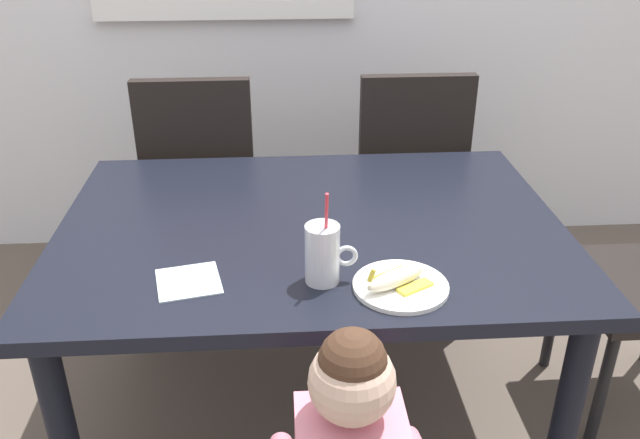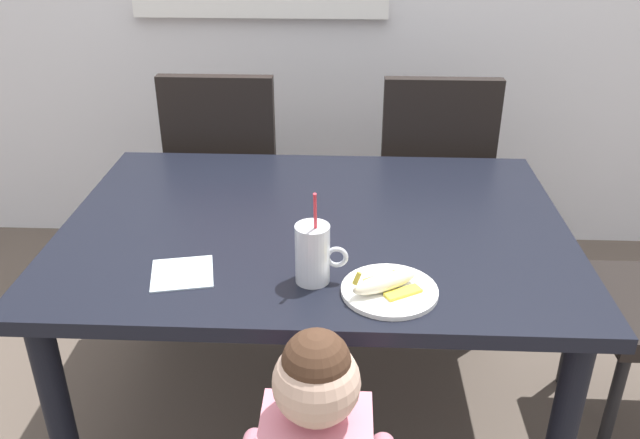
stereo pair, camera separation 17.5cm
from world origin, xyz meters
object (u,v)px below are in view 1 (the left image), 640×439
at_px(dining_chair_left, 202,176).
at_px(snack_plate, 401,286).
at_px(paper_napkin, 189,281).
at_px(dining_chair_right, 407,171).
at_px(dining_table, 311,247).
at_px(milk_cup, 323,257).
at_px(peeled_banana, 397,278).

bearing_deg(dining_chair_left, snack_plate, 118.27).
bearing_deg(paper_napkin, dining_chair_left, 94.21).
relative_size(dining_chair_left, dining_chair_right, 1.00).
distance_m(dining_chair_left, snack_plate, 1.25).
relative_size(dining_table, milk_cup, 5.73).
distance_m(dining_chair_left, peeled_banana, 1.25).
xyz_separation_m(dining_table, snack_plate, (0.19, -0.36, 0.09)).
bearing_deg(dining_chair_left, dining_table, 118.16).
distance_m(dining_table, peeled_banana, 0.42).
bearing_deg(dining_chair_right, peeled_banana, 77.65).
distance_m(dining_chair_right, snack_plate, 1.13).
height_order(dining_chair_right, snack_plate, dining_chair_right).
xyz_separation_m(milk_cup, paper_napkin, (-0.33, 0.01, -0.06)).
bearing_deg(dining_chair_right, dining_chair_left, 0.23).
bearing_deg(snack_plate, dining_chair_right, 78.18).
distance_m(dining_table, milk_cup, 0.35).
height_order(dining_chair_left, milk_cup, dining_chair_left).
relative_size(milk_cup, peeled_banana, 1.43).
distance_m(snack_plate, peeled_banana, 0.03).
distance_m(milk_cup, snack_plate, 0.20).
bearing_deg(paper_napkin, dining_table, 43.47).
xyz_separation_m(dining_chair_left, snack_plate, (0.59, -1.09, 0.17)).
distance_m(snack_plate, paper_napkin, 0.51).
relative_size(dining_table, dining_chair_left, 1.49).
distance_m(dining_chair_left, dining_chair_right, 0.81).
bearing_deg(paper_napkin, milk_cup, -2.56).
bearing_deg(snack_plate, dining_chair_left, 118.27).
relative_size(dining_chair_right, peeled_banana, 5.49).
height_order(milk_cup, peeled_banana, milk_cup).
height_order(dining_table, snack_plate, snack_plate).
height_order(dining_table, peeled_banana, peeled_banana).
bearing_deg(peeled_banana, milk_cup, 163.34).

